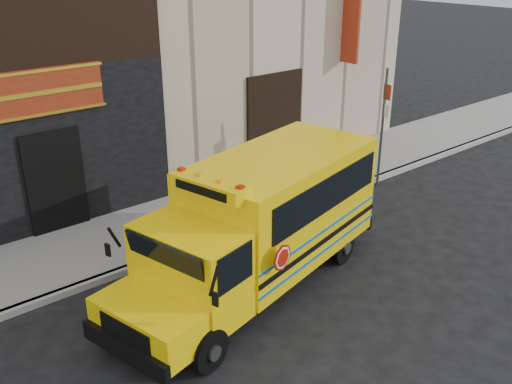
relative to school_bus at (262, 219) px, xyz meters
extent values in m
plane|color=black|center=(0.70, -0.42, -1.51)|extent=(120.00, 120.00, 0.00)
cube|color=#979892|center=(0.70, 2.18, -1.43)|extent=(40.00, 0.20, 0.15)
cube|color=gray|center=(0.70, 3.68, -1.43)|extent=(40.00, 3.00, 0.15)
cube|color=black|center=(-2.50, 4.98, -0.11)|extent=(1.30, 0.10, 2.50)
cube|color=maroon|center=(7.70, 4.73, 2.84)|extent=(0.10, 0.70, 2.40)
cylinder|color=black|center=(-2.53, -1.58, -1.11)|extent=(0.84, 0.46, 0.80)
cylinder|color=black|center=(-2.97, 0.27, -1.11)|extent=(0.84, 0.46, 0.80)
cylinder|color=black|center=(1.94, -0.51, -1.11)|extent=(0.84, 0.46, 0.80)
cylinder|color=black|center=(1.50, 1.34, -1.11)|extent=(0.84, 0.46, 0.80)
cube|color=yellow|center=(-3.19, -0.76, -0.71)|extent=(1.44, 2.18, 0.70)
cube|color=black|center=(-3.72, -0.89, -0.96)|extent=(0.60, 2.02, 0.35)
cube|color=yellow|center=(-2.12, -0.50, -0.21)|extent=(1.66, 2.32, 1.70)
cube|color=black|center=(-2.67, -0.64, 0.19)|extent=(0.48, 1.76, 0.90)
cube|color=yellow|center=(0.65, 0.16, 0.11)|extent=(4.89, 3.19, 2.25)
cube|color=black|center=(2.87, 0.69, -0.96)|extent=(0.63, 2.17, 0.30)
cube|color=black|center=(1.01, -0.89, 0.59)|extent=(3.80, 0.95, 0.75)
cube|color=yellow|center=(-1.54, -0.36, 1.27)|extent=(0.86, 1.67, 0.28)
cylinder|color=#A71506|center=(-0.80, -1.52, 0.04)|extent=(0.51, 0.15, 0.52)
cylinder|color=#424944|center=(6.26, 1.98, 0.27)|extent=(0.08, 0.08, 3.57)
cube|color=maroon|center=(6.24, 1.90, 1.39)|extent=(0.09, 0.31, 0.45)
cube|color=white|center=(6.24, 1.90, 0.83)|extent=(0.09, 0.31, 0.39)
imported|color=black|center=(-2.12, -0.91, -1.04)|extent=(1.61, 0.98, 0.94)
imported|color=#111534|center=(-2.00, -0.91, -0.53)|extent=(0.74, 0.85, 1.96)
camera|label=1|loc=(-6.87, -8.21, 5.25)|focal=40.00mm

